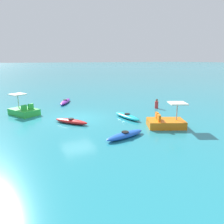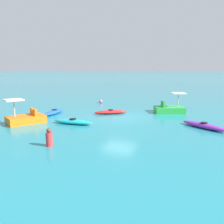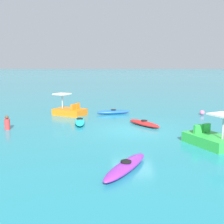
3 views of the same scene
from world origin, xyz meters
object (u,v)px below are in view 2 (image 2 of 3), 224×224
(pedal_boat_orange, at_px, (25,118))
(person_near_shore, at_px, (49,138))
(kayak_blue, at_px, (54,112))
(kayak_purple, at_px, (204,126))
(pedal_boat_green, at_px, (170,109))
(buoy_pink, at_px, (101,101))
(kayak_red, at_px, (111,112))
(kayak_cyan, at_px, (73,122))

(pedal_boat_orange, relative_size, person_near_shore, 3.20)
(kayak_blue, distance_m, person_near_shore, 8.32)
(kayak_purple, height_order, pedal_boat_green, pedal_boat_green)
(kayak_purple, bearing_deg, buoy_pink, -31.15)
(pedal_boat_green, height_order, person_near_shore, pedal_boat_green)
(pedal_boat_orange, height_order, pedal_boat_green, same)
(kayak_red, relative_size, pedal_boat_green, 0.89)
(kayak_blue, bearing_deg, kayak_red, -154.81)
(kayak_red, relative_size, kayak_cyan, 0.87)
(kayak_cyan, bearing_deg, buoy_pink, -71.86)
(kayak_red, distance_m, person_near_shore, 8.55)
(kayak_blue, relative_size, pedal_boat_orange, 0.99)
(kayak_cyan, xyz_separation_m, buoy_pink, (3.06, -9.34, 0.03))
(buoy_pink, bearing_deg, kayak_red, 126.38)
(kayak_purple, xyz_separation_m, buoy_pink, (11.01, -6.66, 0.03))
(kayak_purple, distance_m, kayak_blue, 11.46)
(pedal_boat_green, distance_m, buoy_pink, 8.25)
(kayak_blue, height_order, pedal_boat_green, pedal_boat_green)
(pedal_boat_orange, xyz_separation_m, person_near_shore, (-4.73, 3.05, 0.05))
(kayak_blue, xyz_separation_m, pedal_boat_green, (-8.35, -4.70, 0.17))
(person_near_shore, bearing_deg, kayak_red, -83.48)
(kayak_purple, xyz_separation_m, pedal_boat_orange, (11.03, 3.86, 0.17))
(kayak_cyan, relative_size, person_near_shore, 3.27)
(kayak_purple, distance_m, buoy_pink, 12.87)
(pedal_boat_green, relative_size, buoy_pink, 7.48)
(pedal_boat_orange, bearing_deg, kayak_purple, -160.69)
(kayak_cyan, relative_size, pedal_boat_green, 1.02)
(kayak_blue, height_order, person_near_shore, person_near_shore)
(kayak_purple, height_order, kayak_red, same)
(kayak_purple, distance_m, kayak_red, 7.44)
(kayak_purple, xyz_separation_m, kayak_blue, (11.45, 0.39, 0.00))
(kayak_red, xyz_separation_m, pedal_boat_green, (-4.17, -2.73, 0.17))
(pedal_boat_orange, distance_m, person_near_shore, 5.62)
(kayak_blue, distance_m, pedal_boat_green, 9.58)
(kayak_cyan, height_order, pedal_boat_orange, pedal_boat_orange)
(kayak_purple, bearing_deg, kayak_red, -12.24)
(kayak_red, height_order, buoy_pink, buoy_pink)
(person_near_shore, bearing_deg, kayak_cyan, -68.66)
(kayak_purple, xyz_separation_m, kayak_cyan, (7.96, 2.68, 0.00))
(kayak_blue, height_order, kayak_red, same)
(kayak_purple, distance_m, pedal_boat_green, 5.31)
(person_near_shore, bearing_deg, pedal_boat_orange, -32.84)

